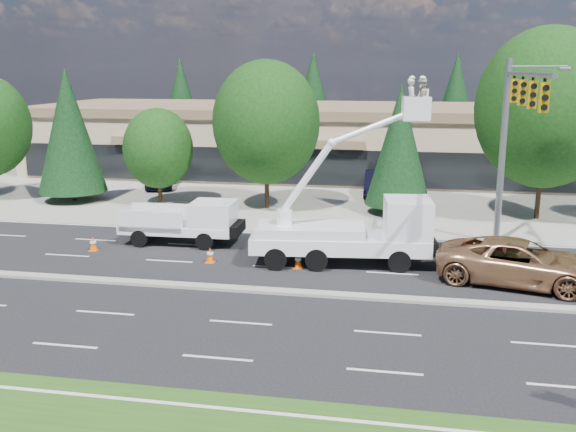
% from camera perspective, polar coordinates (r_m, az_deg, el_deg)
% --- Properties ---
extents(ground, '(140.00, 140.00, 0.00)m').
position_cam_1_polar(ground, '(25.30, -2.40, -6.73)').
color(ground, black).
rests_on(ground, ground).
extents(concrete_apron, '(140.00, 22.00, 0.01)m').
position_cam_1_polar(concrete_apron, '(44.36, 3.28, 1.93)').
color(concrete_apron, gray).
rests_on(concrete_apron, ground).
extents(road_median, '(120.00, 0.55, 0.12)m').
position_cam_1_polar(road_median, '(25.28, -2.41, -6.60)').
color(road_median, gray).
rests_on(road_median, ground).
extents(strip_mall, '(50.40, 15.40, 5.50)m').
position_cam_1_polar(strip_mall, '(53.75, 4.65, 6.91)').
color(strip_mall, tan).
rests_on(strip_mall, ground).
extents(tree_front_b, '(4.39, 4.39, 8.64)m').
position_cam_1_polar(tree_front_b, '(43.92, -18.89, 7.25)').
color(tree_front_b, '#332114').
rests_on(tree_front_b, ground).
extents(tree_front_c, '(4.41, 4.41, 6.12)m').
position_cam_1_polar(tree_front_c, '(41.46, -11.47, 5.91)').
color(tree_front_c, '#332114').
rests_on(tree_front_c, ground).
extents(tree_front_d, '(6.54, 6.54, 9.08)m').
position_cam_1_polar(tree_front_d, '(39.23, -1.94, 8.31)').
color(tree_front_d, '#332114').
rests_on(tree_front_d, ground).
extents(tree_front_e, '(3.88, 3.88, 7.66)m').
position_cam_1_polar(tree_front_e, '(38.46, 9.87, 6.23)').
color(tree_front_e, '#332114').
rests_on(tree_front_e, ground).
extents(tree_front_f, '(7.83, 7.83, 10.86)m').
position_cam_1_polar(tree_front_f, '(39.03, 21.97, 8.90)').
color(tree_front_f, '#332114').
rests_on(tree_front_f, ground).
extents(tree_back_a, '(4.83, 4.83, 9.53)m').
position_cam_1_polar(tree_back_a, '(69.33, -9.46, 10.05)').
color(tree_back_a, '#332114').
rests_on(tree_back_a, ground).
extents(tree_back_b, '(5.17, 5.17, 10.18)m').
position_cam_1_polar(tree_back_b, '(65.94, 2.25, 10.38)').
color(tree_back_b, '#332114').
rests_on(tree_back_b, ground).
extents(tree_back_c, '(5.03, 5.03, 9.92)m').
position_cam_1_polar(tree_back_c, '(65.45, 14.66, 9.82)').
color(tree_back_c, '#332114').
rests_on(tree_back_c, ground).
extents(signal_mast, '(2.76, 10.16, 9.00)m').
position_cam_1_polar(signal_mast, '(30.72, 19.33, 7.66)').
color(signal_mast, gray).
rests_on(signal_mast, ground).
extents(utility_pickup, '(5.69, 2.34, 2.16)m').
position_cam_1_polar(utility_pickup, '(32.15, -8.98, -0.90)').
color(utility_pickup, white).
rests_on(utility_pickup, ground).
extents(bucket_truck, '(8.69, 3.26, 8.23)m').
position_cam_1_polar(bucket_truck, '(28.37, 6.41, -0.75)').
color(bucket_truck, white).
rests_on(bucket_truck, ground).
extents(traffic_cone_a, '(0.40, 0.40, 0.70)m').
position_cam_1_polar(traffic_cone_a, '(32.05, -16.93, -2.38)').
color(traffic_cone_a, '#FF5B08').
rests_on(traffic_cone_a, ground).
extents(traffic_cone_b, '(0.40, 0.40, 0.70)m').
position_cam_1_polar(traffic_cone_b, '(29.05, -6.94, -3.47)').
color(traffic_cone_b, '#FF5B08').
rests_on(traffic_cone_b, ground).
extents(traffic_cone_c, '(0.40, 0.40, 0.70)m').
position_cam_1_polar(traffic_cone_c, '(28.03, 0.91, -4.00)').
color(traffic_cone_c, '#FF5B08').
rests_on(traffic_cone_c, ground).
extents(minivan, '(7.01, 4.44, 1.80)m').
position_cam_1_polar(minivan, '(27.52, 19.91, -3.90)').
color(minivan, '#A97851').
rests_on(minivan, ground).
extents(parked_car_west, '(2.97, 5.05, 1.61)m').
position_cam_1_polar(parked_car_west, '(47.74, -11.21, 3.47)').
color(parked_car_west, black).
rests_on(parked_car_west, ground).
extents(parked_car_east, '(1.87, 5.09, 1.67)m').
position_cam_1_polar(parked_car_east, '(44.13, 8.00, 2.86)').
color(parked_car_east, black).
rests_on(parked_car_east, ground).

